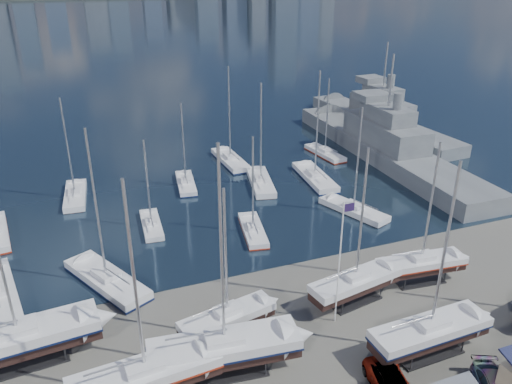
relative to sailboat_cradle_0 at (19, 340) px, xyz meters
name	(u,v)px	position (x,y,z in m)	size (l,w,h in m)	color
ground	(302,331)	(22.01, -4.47, -2.24)	(1400.00, 1400.00, 0.00)	#605E59
water	(84,20)	(22.01, 305.53, -2.39)	(1400.00, 600.00, 0.40)	#182C38
sailboat_cradle_0	(19,340)	(0.00, 0.00, 0.00)	(12.29, 4.46, 19.19)	#2D2D33
sailboat_cradle_1	(146,376)	(8.50, -7.11, -0.11)	(10.90, 3.89, 17.18)	#2D2D33
sailboat_cradle_2	(227,318)	(15.90, -2.86, -0.28)	(8.56, 3.98, 13.68)	#2D2D33
sailboat_cradle_3	(225,348)	(14.52, -6.50, -0.04)	(11.82, 4.40, 18.47)	#2D2D33
sailboat_cradle_4	(355,282)	(28.43, -2.25, -0.21)	(9.50, 4.17, 15.08)	#2D2D33
sailboat_cradle_5	(430,331)	(30.36, -10.33, -0.14)	(10.32, 3.18, 16.51)	#2D2D33
sailboat_cradle_6	(421,264)	(36.14, -1.74, -0.24)	(9.11, 3.34, 14.52)	#2D2D33
sailboat_moored_2	(76,196)	(5.19, 30.80, -1.91)	(3.42, 9.71, 14.38)	black
sailboat_moored_3	(107,281)	(7.17, 8.67, -1.93)	(7.75, 11.36, 16.65)	black
sailboat_moored_4	(152,225)	(13.31, 18.85, -1.91)	(2.61, 7.75, 11.53)	black
sailboat_moored_5	(186,184)	(20.09, 29.67, -1.93)	(3.47, 8.66, 12.58)	black
sailboat_moored_6	(253,231)	(24.19, 13.30, -1.93)	(3.74, 8.54, 12.36)	black
sailboat_moored_7	(261,183)	(30.17, 26.16, -1.91)	(4.94, 10.54, 15.36)	black
sailboat_moored_8	(230,161)	(28.92, 36.29, -1.93)	(3.42, 10.77, 15.94)	black
sailboat_moored_9	(353,211)	(37.95, 13.75, -1.91)	(5.79, 9.80, 14.29)	black
sailboat_moored_10	(315,178)	(38.20, 25.04, -1.93)	(4.06, 11.38, 16.68)	black
sailboat_moored_11	(325,154)	(44.64, 34.01, -1.93)	(3.48, 9.15, 13.35)	black
naval_ship_east	(383,148)	(53.14, 29.93, -0.57)	(8.59, 47.41, 18.25)	slate
naval_ship_west	(380,120)	(61.87, 44.18, -0.57)	(8.96, 40.02, 17.57)	slate
flagpole	(341,256)	(25.42, -4.20, 4.41)	(1.03, 0.12, 11.58)	white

